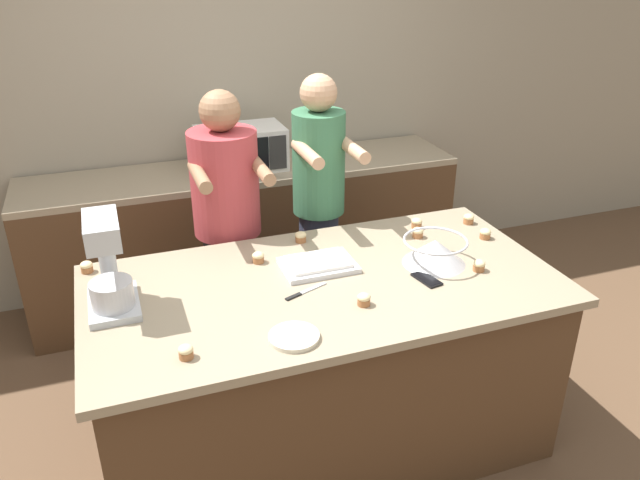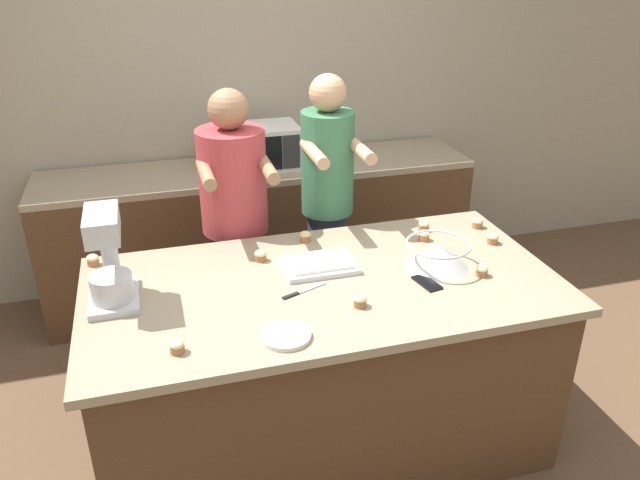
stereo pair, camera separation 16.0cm
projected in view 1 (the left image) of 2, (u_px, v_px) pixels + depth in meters
The scene contains 24 objects.
ground_plane at pixel (324, 437), 3.14m from camera, with size 16.00×16.00×0.00m, color brown.
back_wall at pixel (228, 91), 4.13m from camera, with size 10.00×0.06×2.70m.
island_counter at pixel (324, 364), 2.94m from camera, with size 2.08×1.06×0.90m.
back_counter at pixel (247, 233), 4.22m from camera, with size 2.80×0.60×0.93m.
person_left at pixel (229, 235), 3.31m from camera, with size 0.36×0.52×1.61m.
person_right at pixel (319, 214), 3.45m from camera, with size 0.30×0.48×1.65m.
stand_mixer at pixel (108, 269), 2.48m from camera, with size 0.20×0.30×0.41m.
mixing_bowl at pixel (435, 251), 2.88m from camera, with size 0.30×0.30×0.12m.
baking_tray at pixel (318, 264), 2.86m from camera, with size 0.33×0.24×0.04m.
microwave_oven at pixel (241, 148), 3.95m from camera, with size 0.55×0.34×0.27m.
cell_phone at pixel (427, 279), 2.76m from camera, with size 0.10×0.15×0.01m.
small_plate at pixel (294, 337), 2.35m from camera, with size 0.19×0.19×0.02m.
knife at pixel (304, 292), 2.66m from camera, with size 0.21×0.10×0.01m.
cupcake_0 at pixel (301, 237), 3.10m from camera, with size 0.06×0.06×0.05m.
cupcake_1 at pixel (258, 257), 2.90m from camera, with size 0.06×0.06×0.05m.
cupcake_2 at pixel (87, 267), 2.82m from camera, with size 0.06×0.06×0.05m.
cupcake_3 at pixel (418, 232), 3.15m from camera, with size 0.06×0.06×0.05m.
cupcake_4 at pixel (112, 278), 2.72m from camera, with size 0.06×0.06×0.05m.
cupcake_5 at pixel (186, 352), 2.24m from camera, with size 0.06×0.06×0.05m.
cupcake_6 at pixel (364, 299), 2.56m from camera, with size 0.06×0.06×0.05m.
cupcake_7 at pixel (479, 265), 2.83m from camera, with size 0.06×0.06×0.05m.
cupcake_8 at pixel (469, 219), 3.30m from camera, with size 0.06×0.06×0.05m.
cupcake_9 at pixel (485, 234), 3.13m from camera, with size 0.06×0.06×0.05m.
cupcake_10 at pixel (417, 223), 3.25m from camera, with size 0.06×0.06×0.05m.
Camera 1 is at (-0.83, -2.25, 2.26)m, focal length 35.00 mm.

